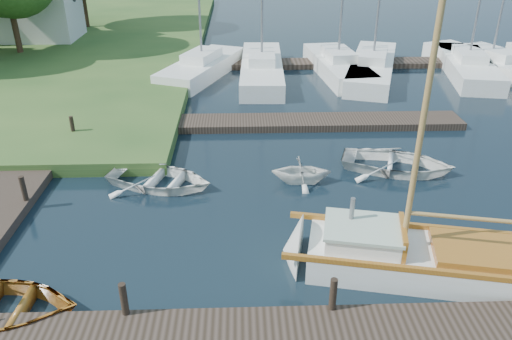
{
  "coord_description": "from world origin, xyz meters",
  "views": [
    {
      "loc": [
        -0.46,
        -13.33,
        7.99
      ],
      "look_at": [
        0.0,
        0.0,
        1.2
      ],
      "focal_mm": 35.0,
      "sensor_mm": 36.0,
      "label": 1
    }
  ],
  "objects_px": {
    "marina_boat_3": "(372,65)",
    "marina_boat_4": "(468,65)",
    "mooring_post_1": "(124,299)",
    "mooring_post_2": "(333,294)",
    "mooring_post_4": "(24,188)",
    "tender_b": "(302,168)",
    "marina_boat_1": "(262,67)",
    "house_c": "(37,7)",
    "marina_boat_0": "(202,66)",
    "marina_boat_5": "(490,63)",
    "mooring_post_5": "(72,126)",
    "tender_a": "(159,176)",
    "marina_boat_2": "(338,64)",
    "sailboat": "(416,260)",
    "tender_c": "(398,161)"
  },
  "relations": [
    {
      "from": "marina_boat_3",
      "to": "marina_boat_4",
      "type": "height_order",
      "value": "marina_boat_3"
    },
    {
      "from": "mooring_post_1",
      "to": "mooring_post_2",
      "type": "height_order",
      "value": "same"
    },
    {
      "from": "mooring_post_4",
      "to": "tender_b",
      "type": "relative_size",
      "value": 0.41
    },
    {
      "from": "marina_boat_1",
      "to": "house_c",
      "type": "xyz_separation_m",
      "value": [
        -14.8,
        8.17,
        2.01
      ]
    },
    {
      "from": "marina_boat_0",
      "to": "marina_boat_5",
      "type": "bearing_deg",
      "value": -67.56
    },
    {
      "from": "mooring_post_2",
      "to": "marina_boat_3",
      "type": "bearing_deg",
      "value": 73.79
    },
    {
      "from": "mooring_post_5",
      "to": "marina_boat_5",
      "type": "height_order",
      "value": "marina_boat_5"
    },
    {
      "from": "mooring_post_1",
      "to": "mooring_post_5",
      "type": "relative_size",
      "value": 1.0
    },
    {
      "from": "mooring_post_4",
      "to": "mooring_post_5",
      "type": "distance_m",
      "value": 5.0
    },
    {
      "from": "tender_a",
      "to": "marina_boat_1",
      "type": "relative_size",
      "value": 0.31
    },
    {
      "from": "marina_boat_1",
      "to": "house_c",
      "type": "distance_m",
      "value": 17.02
    },
    {
      "from": "marina_boat_2",
      "to": "mooring_post_4",
      "type": "bearing_deg",
      "value": 133.53
    },
    {
      "from": "mooring_post_5",
      "to": "sailboat",
      "type": "height_order",
      "value": "sailboat"
    },
    {
      "from": "mooring_post_2",
      "to": "sailboat",
      "type": "relative_size",
      "value": 0.08
    },
    {
      "from": "tender_c",
      "to": "mooring_post_1",
      "type": "bearing_deg",
      "value": 149.48
    },
    {
      "from": "mooring_post_2",
      "to": "tender_c",
      "type": "height_order",
      "value": "mooring_post_2"
    },
    {
      "from": "marina_boat_3",
      "to": "house_c",
      "type": "bearing_deg",
      "value": 86.8
    },
    {
      "from": "marina_boat_2",
      "to": "marina_boat_4",
      "type": "bearing_deg",
      "value": -98.9
    },
    {
      "from": "marina_boat_4",
      "to": "tender_c",
      "type": "bearing_deg",
      "value": 158.67
    },
    {
      "from": "tender_c",
      "to": "marina_boat_4",
      "type": "xyz_separation_m",
      "value": [
        7.35,
        11.73,
        0.17
      ]
    },
    {
      "from": "marina_boat_0",
      "to": "marina_boat_3",
      "type": "xyz_separation_m",
      "value": [
        9.52,
        -0.21,
        -0.01
      ]
    },
    {
      "from": "tender_a",
      "to": "marina_boat_2",
      "type": "distance_m",
      "value": 15.34
    },
    {
      "from": "tender_c",
      "to": "marina_boat_0",
      "type": "xyz_separation_m",
      "value": [
        -7.54,
        12.0,
        0.19
      ]
    },
    {
      "from": "sailboat",
      "to": "marina_boat_1",
      "type": "distance_m",
      "value": 17.5
    },
    {
      "from": "marina_boat_1",
      "to": "tender_a",
      "type": "bearing_deg",
      "value": 164.86
    },
    {
      "from": "tender_b",
      "to": "house_c",
      "type": "bearing_deg",
      "value": 40.06
    },
    {
      "from": "marina_boat_2",
      "to": "tender_a",
      "type": "bearing_deg",
      "value": 141.39
    },
    {
      "from": "tender_b",
      "to": "marina_boat_2",
      "type": "bearing_deg",
      "value": -12.45
    },
    {
      "from": "mooring_post_4",
      "to": "tender_b",
      "type": "distance_m",
      "value": 8.68
    },
    {
      "from": "mooring_post_2",
      "to": "tender_a",
      "type": "bearing_deg",
      "value": 126.38
    },
    {
      "from": "tender_c",
      "to": "mooring_post_2",
      "type": "bearing_deg",
      "value": 171.54
    },
    {
      "from": "mooring_post_1",
      "to": "marina_boat_0",
      "type": "distance_m",
      "value": 19.14
    },
    {
      "from": "mooring_post_2",
      "to": "house_c",
      "type": "bearing_deg",
      "value": 119.86
    },
    {
      "from": "tender_b",
      "to": "marina_boat_3",
      "type": "xyz_separation_m",
      "value": [
        5.43,
        12.51,
        0.05
      ]
    },
    {
      "from": "tender_b",
      "to": "marina_boat_5",
      "type": "xyz_separation_m",
      "value": [
        12.29,
        12.84,
        0.04
      ]
    },
    {
      "from": "mooring_post_1",
      "to": "marina_boat_4",
      "type": "distance_m",
      "value": 24.35
    },
    {
      "from": "tender_a",
      "to": "marina_boat_3",
      "type": "relative_size",
      "value": 0.31
    },
    {
      "from": "mooring_post_5",
      "to": "marina_boat_0",
      "type": "relative_size",
      "value": 0.07
    },
    {
      "from": "sailboat",
      "to": "house_c",
      "type": "distance_m",
      "value": 31.14
    },
    {
      "from": "tender_a",
      "to": "marina_boat_4",
      "type": "distance_m",
      "value": 19.97
    },
    {
      "from": "mooring_post_2",
      "to": "tender_c",
      "type": "relative_size",
      "value": 0.21
    },
    {
      "from": "tender_b",
      "to": "marina_boat_2",
      "type": "distance_m",
      "value": 13.3
    },
    {
      "from": "mooring_post_2",
      "to": "tender_c",
      "type": "distance_m",
      "value": 7.97
    },
    {
      "from": "tender_a",
      "to": "marina_boat_2",
      "type": "relative_size",
      "value": 0.34
    },
    {
      "from": "mooring_post_4",
      "to": "marina_boat_2",
      "type": "distance_m",
      "value": 18.68
    },
    {
      "from": "marina_boat_3",
      "to": "tender_b",
      "type": "bearing_deg",
      "value": 174.36
    },
    {
      "from": "tender_c",
      "to": "sailboat",
      "type": "bearing_deg",
      "value": -173.86
    },
    {
      "from": "marina_boat_0",
      "to": "marina_boat_3",
      "type": "distance_m",
      "value": 9.52
    },
    {
      "from": "sailboat",
      "to": "tender_b",
      "type": "height_order",
      "value": "sailboat"
    },
    {
      "from": "marina_boat_1",
      "to": "marina_boat_3",
      "type": "height_order",
      "value": "marina_boat_3"
    }
  ]
}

